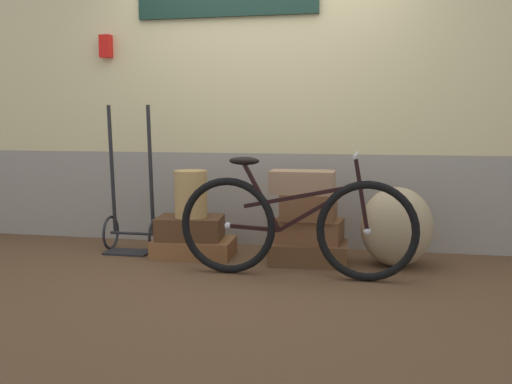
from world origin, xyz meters
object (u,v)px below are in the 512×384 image
Objects in this scene: suitcase_4 at (309,207)px; bicycle at (295,226)px; suitcase_3 at (309,230)px; suitcase_1 at (190,228)px; suitcase_2 at (308,253)px; suitcase_0 at (194,247)px; suitcase_5 at (302,182)px; luggage_trolley at (132,219)px; wicker_basket at (191,194)px; burlap_sack at (396,227)px.

suitcase_4 is 0.42m from bicycle.
suitcase_4 is at bearing -82.41° from suitcase_3.
suitcase_2 is (0.98, -0.03, -0.15)m from suitcase_1.
suitcase_5 is (0.89, -0.03, 0.56)m from suitcase_0.
bicycle is (1.47, -0.53, 0.09)m from luggage_trolley.
suitcase_5 is (-0.05, -0.02, 0.38)m from suitcase_3.
bicycle is at bearing -100.03° from suitcase_2.
bicycle reaches higher than wicker_basket.
suitcase_0 is 0.96m from suitcase_3.
suitcase_2 is at bearing -176.94° from burlap_sack.
luggage_trolley is (-0.55, 0.08, 0.04)m from suitcase_1.
wicker_basket is at bearing -179.22° from burlap_sack.
burlap_sack reaches higher than suitcase_0.
suitcase_0 is 1.69× the size of wicker_basket.
bicycle is at bearing -147.73° from burlap_sack.
suitcase_4 is 1.54m from luggage_trolley.
suitcase_2 is 1.21× the size of suitcase_5.
suitcase_1 is 0.98m from suitcase_3.
suitcase_3 is at bearing -3.04° from luggage_trolley.
suitcase_0 is at bearing -174.84° from suitcase_3.
suitcase_3 is 0.67m from burlap_sack.
bicycle is at bearing -94.33° from suitcase_4.
luggage_trolley is 2.19m from burlap_sack.
suitcase_1 is 0.86× the size of burlap_sack.
suitcase_4 is at bearing -4.61° from luggage_trolley.
wicker_basket is at bearing -173.14° from suitcase_3.
bicycle is (-0.05, -0.42, 0.29)m from suitcase_2.
luggage_trolley is at bearing 172.86° from suitcase_2.
suitcase_4 is (-0.00, -0.01, 0.36)m from suitcase_2.
suitcase_1 is at bearing 175.11° from suitcase_2.
suitcase_5 reaches higher than suitcase_0.
luggage_trolley reaches higher than wicker_basket.
burlap_sack is (0.72, 0.02, -0.33)m from suitcase_5.
wicker_basket is 0.62m from luggage_trolley.
suitcase_5 is 0.79m from burlap_sack.
suitcase_1 is 1.06× the size of suitcase_5.
luggage_trolley is (-0.56, 0.10, -0.24)m from wicker_basket.
suitcase_1 is at bearing -179.68° from suitcase_4.
bicycle reaches higher than suitcase_5.
suitcase_3 is at bearing -179.54° from burlap_sack.
wicker_basket is at bearing -178.58° from suitcase_4.
suitcase_3 is 0.30× the size of bicycle.
wicker_basket reaches higher than suitcase_3.
suitcase_5 is 0.50m from bicycle.
wicker_basket is (-0.96, -0.02, 0.26)m from suitcase_3.
burlap_sack is at bearing -1.98° from luggage_trolley.
wicker_basket reaches higher than suitcase_4.
suitcase_0 is 1.06m from suitcase_5.
bicycle is at bearing -89.51° from suitcase_5.
suitcase_2 is 1.45× the size of suitcase_4.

